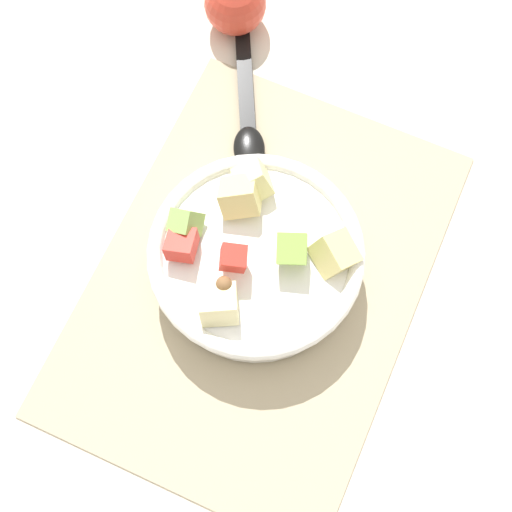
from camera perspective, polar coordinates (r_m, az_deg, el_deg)
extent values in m
plane|color=silver|center=(0.82, 0.17, -1.89)|extent=(2.40, 2.40, 0.00)
cube|color=tan|center=(0.82, 0.17, -1.82)|extent=(0.47, 0.34, 0.01)
cylinder|color=white|center=(0.79, 0.00, -0.37)|extent=(0.21, 0.21, 0.05)
torus|color=white|center=(0.77, 0.00, 0.25)|extent=(0.22, 0.22, 0.02)
sphere|color=brown|center=(0.74, -2.44, -2.13)|extent=(0.02, 0.02, 0.03)
cube|color=#8CB74C|center=(0.75, 2.75, 0.53)|extent=(0.04, 0.04, 0.03)
cube|color=#E5D684|center=(0.77, 6.00, 0.16)|extent=(0.06, 0.06, 0.05)
cube|color=red|center=(0.74, -1.73, -0.15)|extent=(0.03, 0.03, 0.02)
cube|color=#93C160|center=(0.77, -5.33, 2.57)|extent=(0.04, 0.04, 0.04)
cube|color=#E5D684|center=(0.77, -1.21, 4.53)|extent=(0.06, 0.06, 0.05)
cube|color=beige|center=(0.79, -0.27, 5.69)|extent=(0.05, 0.06, 0.05)
cube|color=red|center=(0.76, -5.67, 0.90)|extent=(0.04, 0.04, 0.03)
cube|color=beige|center=(0.74, -2.83, -3.68)|extent=(0.05, 0.05, 0.04)
ellipsoid|color=black|center=(0.87, -0.52, 8.16)|extent=(0.07, 0.06, 0.01)
cube|color=black|center=(0.93, -0.89, 14.10)|extent=(0.17, 0.10, 0.01)
sphere|color=#BC3828|center=(0.95, -1.59, 18.56)|extent=(0.07, 0.07, 0.07)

